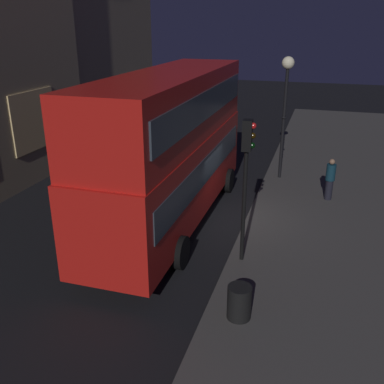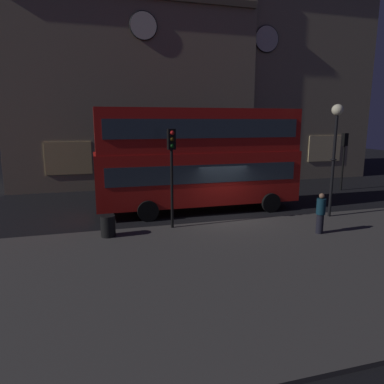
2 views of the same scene
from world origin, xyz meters
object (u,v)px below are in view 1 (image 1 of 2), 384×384
traffic_light_near_kerb (247,163)px  pedestrian (330,179)px  traffic_light_far_side (189,94)px  double_decker_bus (171,143)px  street_lamp (286,89)px  litter_bin (239,302)px

traffic_light_near_kerb → pedestrian: 6.54m
traffic_light_far_side → double_decker_bus: bearing=10.8°
traffic_light_far_side → pedestrian: 11.26m
street_lamp → traffic_light_far_side: bearing=47.9°
traffic_light_near_kerb → street_lamp: street_lamp is taller
traffic_light_far_side → street_lamp: 8.21m
traffic_light_near_kerb → street_lamp: size_ratio=0.80×
double_decker_bus → traffic_light_near_kerb: size_ratio=2.50×
street_lamp → litter_bin: 11.10m
double_decker_bus → traffic_light_near_kerb: (-2.07, -2.95, 0.20)m
pedestrian → traffic_light_near_kerb: bearing=-133.9°
double_decker_bus → traffic_light_far_side: size_ratio=2.73×
traffic_light_far_side → pedestrian: (-7.52, -8.18, -1.82)m
traffic_light_near_kerb → litter_bin: (-2.74, -0.44, -2.61)m
double_decker_bus → traffic_light_near_kerb: double_decker_bus is taller
double_decker_bus → pedestrian: bearing=-56.0°
traffic_light_near_kerb → traffic_light_far_side: size_ratio=1.09×
double_decker_bus → traffic_light_far_side: double_decker_bus is taller
double_decker_bus → litter_bin: double_decker_bus is taller
traffic_light_near_kerb → pedestrian: size_ratio=2.52×
pedestrian → litter_bin: size_ratio=1.98×
double_decker_bus → litter_bin: 6.36m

